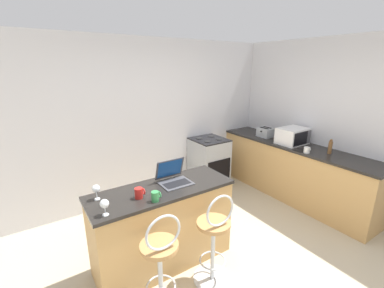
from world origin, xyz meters
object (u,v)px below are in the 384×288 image
(microwave, at_px, (293,136))
(mug_white, at_px, (307,150))
(laptop, at_px, (173,177))
(wine_glass_tall, at_px, (96,189))
(stove_range, at_px, (209,164))
(wine_glass_short, at_px, (104,204))
(bar_stool_near, at_px, (161,265))
(mug_red, at_px, (139,193))
(toaster, at_px, (265,132))
(bar_stool_far, at_px, (214,241))
(mug_green, at_px, (155,196))
(pepper_mill, at_px, (330,147))

(microwave, xyz_separation_m, mug_white, (-0.22, -0.42, -0.09))
(laptop, distance_m, microwave, 2.38)
(laptop, relative_size, wine_glass_tall, 2.23)
(stove_range, relative_size, mug_white, 8.96)
(wine_glass_tall, height_order, wine_glass_short, wine_glass_tall)
(bar_stool_near, xyz_separation_m, mug_red, (0.02, 0.47, 0.50))
(toaster, bearing_deg, bar_stool_far, -148.88)
(bar_stool_far, relative_size, laptop, 3.05)
(laptop, bearing_deg, bar_stool_far, -78.76)
(bar_stool_near, bearing_deg, mug_white, 8.22)
(mug_green, xyz_separation_m, pepper_mill, (2.75, -0.15, 0.05))
(wine_glass_tall, xyz_separation_m, wine_glass_short, (-0.01, -0.32, -0.00))
(wine_glass_tall, xyz_separation_m, pepper_mill, (3.21, -0.49, -0.01))
(wine_glass_tall, height_order, mug_white, wine_glass_tall)
(microwave, bearing_deg, mug_red, -173.38)
(toaster, bearing_deg, wine_glass_short, -162.49)
(stove_range, bearing_deg, bar_stool_near, -136.46)
(wine_glass_tall, bearing_deg, mug_white, -5.55)
(microwave, bearing_deg, toaster, 93.16)
(bar_stool_far, height_order, mug_white, bar_stool_far)
(microwave, distance_m, pepper_mill, 0.62)
(bar_stool_near, height_order, pepper_mill, pepper_mill)
(stove_range, bearing_deg, laptop, -139.79)
(bar_stool_far, relative_size, microwave, 2.16)
(microwave, height_order, wine_glass_short, microwave)
(bar_stool_far, xyz_separation_m, laptop, (-0.12, 0.60, 0.51))
(microwave, distance_m, mug_red, 2.85)
(laptop, distance_m, pepper_mill, 2.44)
(laptop, height_order, wine_glass_short, laptop)
(laptop, xyz_separation_m, mug_red, (-0.46, -0.13, -0.01))
(bar_stool_far, distance_m, toaster, 2.65)
(microwave, distance_m, wine_glass_tall, 3.19)
(stove_range, distance_m, mug_green, 2.34)
(toaster, xyz_separation_m, mug_white, (-0.19, -0.96, -0.04))
(microwave, distance_m, toaster, 0.55)
(bar_stool_near, bearing_deg, wine_glass_short, 134.76)
(laptop, height_order, mug_white, laptop)
(bar_stool_far, bearing_deg, wine_glass_tall, 144.32)
(bar_stool_near, height_order, microwave, microwave)
(toaster, xyz_separation_m, wine_glass_tall, (-3.15, -0.68, 0.03))
(mug_green, relative_size, wine_glass_tall, 0.65)
(laptop, relative_size, toaster, 1.35)
(bar_stool_near, distance_m, mug_white, 2.70)
(toaster, relative_size, mug_white, 2.39)
(stove_range, distance_m, wine_glass_tall, 2.54)
(bar_stool_far, height_order, toaster, toaster)
(mug_white, height_order, pepper_mill, pepper_mill)
(bar_stool_near, xyz_separation_m, mug_white, (2.63, 0.38, 0.49))
(wine_glass_short, height_order, pepper_mill, pepper_mill)
(laptop, bearing_deg, pepper_mill, -9.99)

